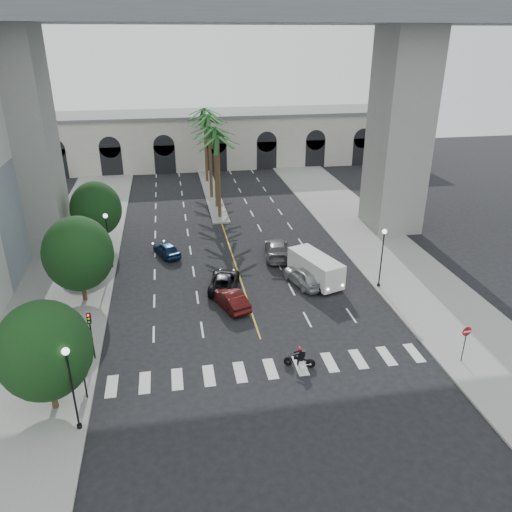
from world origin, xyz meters
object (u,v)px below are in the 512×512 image
Objects in this scene: car_a at (304,276)px; car_b at (230,299)px; lamp_post_right at (382,253)px; pedestrian_a at (53,347)px; cargo_van at (316,268)px; motorcycle_rider at (301,358)px; car_d at (277,249)px; car_c at (224,281)px; pedestrian_b at (75,324)px; do_not_enter_sign at (466,337)px; lamp_post_left_near at (71,382)px; traffic_signal_near at (82,365)px; lamp_post_left_far at (108,236)px; traffic_signal_far at (90,328)px; car_e at (167,249)px.

car_a is 7.32m from car_b.
lamp_post_right is 26.14m from pedestrian_a.
cargo_van is 21.81m from pedestrian_a.
motorcycle_rider is 1.08× the size of pedestrian_a.
lamp_post_right is 2.70× the size of motorcycle_rider.
car_d is 0.90× the size of cargo_van.
motorcycle_rider is at bearing 92.48° from car_d.
car_c is (-6.88, 0.53, -0.12)m from car_a.
cargo_van is 19.95m from pedestrian_b.
pedestrian_a is at bearing 161.73° from do_not_enter_sign.
lamp_post_right reaches higher than pedestrian_a.
lamp_post_left_near is 26.25m from lamp_post_right.
traffic_signal_near is 21.63m from cargo_van.
pedestrian_a is 0.66× the size of do_not_enter_sign.
car_a is at bearing 109.43° from car_d.
car_d is (15.62, 20.95, -2.42)m from lamp_post_left_near.
car_d is 6.39m from cargo_van.
motorcycle_rider is 16.17m from pedestrian_b.
pedestrian_a reaches higher than motorcycle_rider.
lamp_post_left_near and lamp_post_left_far have the same top height.
traffic_signal_far is at bearing 89.12° from lamp_post_left_near.
car_e is 15.04m from cargo_van.
car_a reaches higher than car_e.
lamp_post_left_near is 3.23× the size of pedestrian_b.
traffic_signal_far reaches higher than car_d.
car_a is 1.09× the size of car_b.
traffic_signal_far is 0.91× the size of car_e.
motorcycle_rider is 0.49× the size of car_e.
lamp_post_left_near and lamp_post_right have the same top height.
do_not_enter_sign reaches higher than car_c.
traffic_signal_near is at bearing 65.72° from car_c.
car_a is (16.68, 14.70, -2.41)m from lamp_post_left_near.
lamp_post_right is at bearing 141.91° from car_d.
car_c is (-0.10, 3.30, -0.03)m from car_b.
pedestrian_a is (-7.63, -16.13, 0.38)m from car_e.
car_a reaches higher than car_b.
do_not_enter_sign is at bearing -10.91° from traffic_signal_far.
lamp_post_right is at bearing -176.72° from car_c.
car_c is 8.16m from car_d.
lamp_post_right is at bearing 65.01° from motorcycle_rider.
traffic_signal_near is at bearing -73.79° from pedestrian_b.
lamp_post_left_far is at bearing 46.10° from pedestrian_a.
lamp_post_left_far is 1.47× the size of traffic_signal_near.
car_c reaches higher than car_e.
car_d reaches higher than car_e.
car_a is at bearing -171.37° from car_c.
do_not_enter_sign is (26.43, -5.02, 0.95)m from pedestrian_a.
car_e is at bearing -45.98° from car_c.
car_c is at bearing 41.99° from traffic_signal_far.
lamp_post_left_far is 14.52m from traffic_signal_far.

